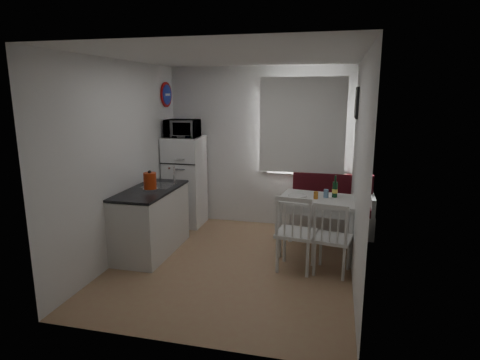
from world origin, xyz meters
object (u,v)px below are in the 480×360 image
Objects in this scene: chair_right at (333,231)px; chair_left at (295,226)px; kettle at (150,181)px; fridge at (185,181)px; wine_bottle at (335,186)px; microwave at (182,128)px; kitchen_counter at (152,220)px; dining_table at (319,204)px; bench at (331,214)px.

chair_left is at bearing -168.44° from chair_right.
chair_left is at bearing -3.60° from kettle.
fridge reaches higher than chair_right.
wine_bottle is at bearing 67.04° from chair_left.
microwave is (-2.43, 1.40, 1.05)m from chair_right.
microwave is at bearing 160.81° from chair_right.
fridge is (-1.99, 1.46, 0.13)m from chair_left.
kitchen_counter is at bearing 119.27° from kettle.
kitchen_counter is 2.50× the size of chair_left.
microwave reaches higher than dining_table.
chair_left reaches higher than bench.
dining_table is 2.52m from microwave.
chair_right is (2.45, -0.20, 0.12)m from kitchen_counter.
kitchen_counter is 2.31m from dining_table.
bench is 2.86m from kettle.
fridge is 0.88m from microwave.
kitchen_counter is at bearing -160.44° from dining_table.
chair_left is 1.05× the size of chair_right.
kitchen_counter is 2.62× the size of chair_right.
kitchen_counter reaches higher than chair_left.
chair_left is (-0.25, -0.67, -0.10)m from dining_table.
chair_left is 2.63m from microwave.
kettle is (0.03, -1.33, 0.30)m from fridge.
dining_table is at bearing -152.83° from wine_bottle.
dining_table is 2.24× the size of microwave.
chair_left is 1.97× the size of kettle.
chair_right is at bearing -90.00° from wine_bottle.
kitchen_counter is 2.56m from wine_bottle.
dining_table is 3.88× the size of wine_bottle.
chair_right is 0.98× the size of microwave.
microwave is at bearing 165.38° from wine_bottle.
wine_bottle is at bearing -15.72° from fridge.
kitchen_counter is 1.14× the size of dining_table.
microwave is (-2.24, 0.73, 0.91)m from dining_table.
bench is 0.88× the size of fridge.
wine_bottle is at bearing 100.74° from chair_right.
kitchen_counter is at bearing -90.90° from fridge.
dining_table is 0.72m from chair_left.
dining_table is at bearing 76.59° from chair_left.
dining_table is 2.29× the size of chair_right.
wine_bottle is at bearing -86.96° from bench.
microwave reaches higher than chair_right.
kitchen_counter is at bearing -150.64° from bench.
wine_bottle reaches higher than dining_table.
bench is at bearing 3.84° from microwave.
microwave reaches higher than kitchen_counter.
kettle reaches higher than wine_bottle.
chair_left is at bearing -102.40° from dining_table.
dining_table is at bearing 13.97° from kettle.
wine_bottle is (2.40, 0.65, -0.09)m from kettle.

